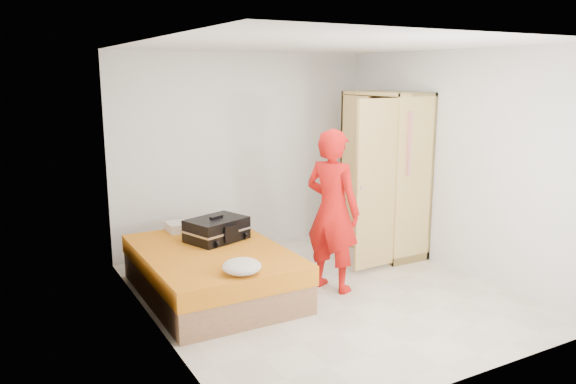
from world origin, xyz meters
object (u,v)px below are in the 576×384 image
bed (212,271)px  round_cushion (242,266)px  person (332,211)px  wardrobe (383,178)px  suitcase (217,229)px

bed → round_cushion: size_ratio=5.50×
person → round_cushion: (-1.23, -0.35, -0.31)m
wardrobe → suitcase: bearing=-180.0°
bed → person: size_ratio=1.14×
person → round_cushion: size_ratio=4.81×
person → suitcase: size_ratio=2.31×
person → suitcase: person is taller
bed → round_cushion: round_cushion is taller
wardrobe → round_cushion: size_ratio=5.72×
bed → person: 1.44m
suitcase → round_cushion: (-0.20, -1.12, -0.05)m
bed → suitcase: 0.50m
wardrobe → person: 1.52m
wardrobe → person: bearing=-149.3°
person → suitcase: 1.31m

